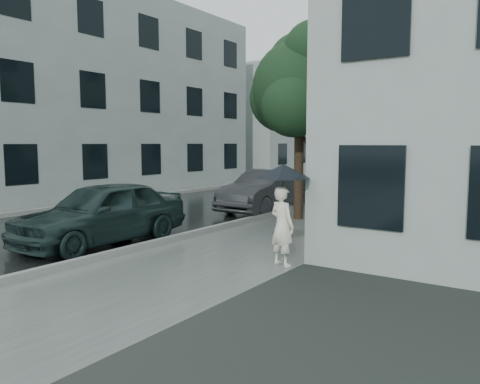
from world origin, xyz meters
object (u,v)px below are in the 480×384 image
Objects in this scene: car_far at (266,191)px; pedestrian at (282,226)px; lamp_post at (335,136)px; street_tree at (301,87)px; car_near at (102,212)px.

pedestrian is at bearing -57.57° from car_far.
car_far is at bearing -39.62° from pedestrian.
lamp_post reaches higher than car_far.
car_far is at bearing 155.87° from street_tree.
car_near reaches higher than car_far.
pedestrian is 0.26× the size of street_tree.
street_tree reaches higher than car_near.
street_tree is at bearing -49.52° from pedestrian.
pedestrian is 7.36m from car_far.
car_far is (-1.71, 0.77, -3.38)m from street_tree.
car_near is (-2.17, -6.00, -3.36)m from street_tree.
car_near is 1.00× the size of car_far.
street_tree is 4.97m from lamp_post.
street_tree is at bearing -65.91° from lamp_post.
car_near is 6.78m from car_far.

